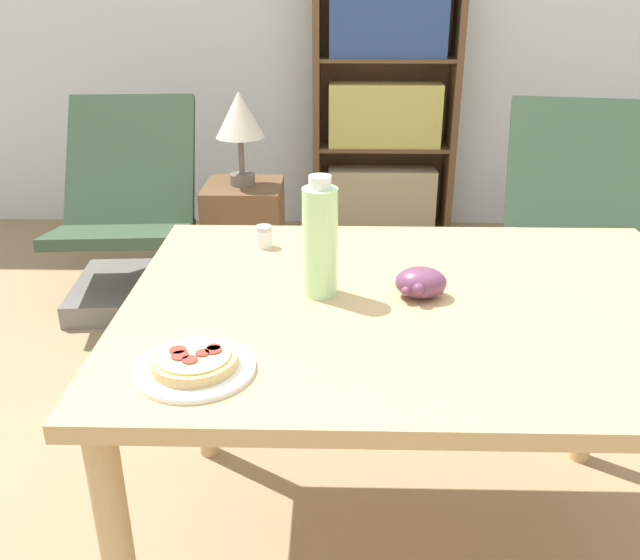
{
  "coord_description": "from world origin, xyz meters",
  "views": [
    {
      "loc": [
        -0.24,
        -1.36,
        1.37
      ],
      "look_at": [
        -0.27,
        -0.07,
        0.8
      ],
      "focal_mm": 38.0,
      "sensor_mm": 36.0,
      "label": 1
    }
  ],
  "objects_px": {
    "drink_bottle": "(320,240)",
    "lounge_chair_near": "(131,239)",
    "pizza_on_plate": "(194,364)",
    "table_lamp": "(240,119)",
    "lounge_chair_far": "(569,246)",
    "side_table": "(245,241)",
    "salt_shaker": "(264,237)",
    "grape_bunch": "(421,283)",
    "bookshelf": "(385,111)"
  },
  "relations": [
    {
      "from": "drink_bottle",
      "to": "lounge_chair_near",
      "type": "relative_size",
      "value": 0.3
    },
    {
      "from": "pizza_on_plate",
      "to": "table_lamp",
      "type": "bearing_deg",
      "value": 95.04
    },
    {
      "from": "lounge_chair_far",
      "to": "side_table",
      "type": "bearing_deg",
      "value": -173.04
    },
    {
      "from": "lounge_chair_near",
      "to": "salt_shaker",
      "type": "bearing_deg",
      "value": -63.05
    },
    {
      "from": "grape_bunch",
      "to": "drink_bottle",
      "type": "distance_m",
      "value": 0.24
    },
    {
      "from": "drink_bottle",
      "to": "salt_shaker",
      "type": "bearing_deg",
      "value": 118.35
    },
    {
      "from": "grape_bunch",
      "to": "drink_bottle",
      "type": "bearing_deg",
      "value": 176.9
    },
    {
      "from": "drink_bottle",
      "to": "lounge_chair_near",
      "type": "distance_m",
      "value": 1.85
    },
    {
      "from": "drink_bottle",
      "to": "lounge_chair_far",
      "type": "height_order",
      "value": "drink_bottle"
    },
    {
      "from": "lounge_chair_near",
      "to": "table_lamp",
      "type": "height_order",
      "value": "table_lamp"
    },
    {
      "from": "salt_shaker",
      "to": "side_table",
      "type": "bearing_deg",
      "value": 100.19
    },
    {
      "from": "pizza_on_plate",
      "to": "bookshelf",
      "type": "relative_size",
      "value": 0.15
    },
    {
      "from": "lounge_chair_far",
      "to": "table_lamp",
      "type": "distance_m",
      "value": 1.55
    },
    {
      "from": "pizza_on_plate",
      "to": "side_table",
      "type": "height_order",
      "value": "pizza_on_plate"
    },
    {
      "from": "drink_bottle",
      "to": "table_lamp",
      "type": "bearing_deg",
      "value": 103.74
    },
    {
      "from": "grape_bunch",
      "to": "lounge_chair_near",
      "type": "relative_size",
      "value": 0.13
    },
    {
      "from": "table_lamp",
      "to": "grape_bunch",
      "type": "bearing_deg",
      "value": -69.03
    },
    {
      "from": "pizza_on_plate",
      "to": "table_lamp",
      "type": "relative_size",
      "value": 0.53
    },
    {
      "from": "pizza_on_plate",
      "to": "lounge_chair_far",
      "type": "distance_m",
      "value": 2.26
    },
    {
      "from": "pizza_on_plate",
      "to": "lounge_chair_near",
      "type": "xyz_separation_m",
      "value": [
        -0.68,
        1.84,
        -0.47
      ]
    },
    {
      "from": "salt_shaker",
      "to": "table_lamp",
      "type": "bearing_deg",
      "value": 100.19
    },
    {
      "from": "drink_bottle",
      "to": "table_lamp",
      "type": "relative_size",
      "value": 0.66
    },
    {
      "from": "lounge_chair_far",
      "to": "table_lamp",
      "type": "xyz_separation_m",
      "value": [
        -1.45,
        0.07,
        0.54
      ]
    },
    {
      "from": "lounge_chair_near",
      "to": "lounge_chair_far",
      "type": "relative_size",
      "value": 1.0
    },
    {
      "from": "table_lamp",
      "to": "drink_bottle",
      "type": "bearing_deg",
      "value": -76.26
    },
    {
      "from": "grape_bunch",
      "to": "lounge_chair_far",
      "type": "distance_m",
      "value": 1.78
    },
    {
      "from": "grape_bunch",
      "to": "salt_shaker",
      "type": "distance_m",
      "value": 0.47
    },
    {
      "from": "side_table",
      "to": "table_lamp",
      "type": "bearing_deg",
      "value": 0.0
    },
    {
      "from": "table_lamp",
      "to": "bookshelf",
      "type": "bearing_deg",
      "value": 53.86
    },
    {
      "from": "lounge_chair_near",
      "to": "pizza_on_plate",
      "type": "bearing_deg",
      "value": -73.78
    },
    {
      "from": "salt_shaker",
      "to": "table_lamp",
      "type": "relative_size",
      "value": 0.14
    },
    {
      "from": "lounge_chair_far",
      "to": "bookshelf",
      "type": "relative_size",
      "value": 0.6
    },
    {
      "from": "drink_bottle",
      "to": "table_lamp",
      "type": "height_order",
      "value": "drink_bottle"
    },
    {
      "from": "bookshelf",
      "to": "table_lamp",
      "type": "distance_m",
      "value": 1.16
    },
    {
      "from": "table_lamp",
      "to": "side_table",
      "type": "bearing_deg",
      "value": 0.0
    },
    {
      "from": "lounge_chair_near",
      "to": "grape_bunch",
      "type": "bearing_deg",
      "value": -58.01
    },
    {
      "from": "side_table",
      "to": "pizza_on_plate",
      "type": "bearing_deg",
      "value": -84.96
    },
    {
      "from": "salt_shaker",
      "to": "lounge_chair_far",
      "type": "height_order",
      "value": "lounge_chair_far"
    },
    {
      "from": "bookshelf",
      "to": "lounge_chair_near",
      "type": "bearing_deg",
      "value": -141.3
    },
    {
      "from": "lounge_chair_near",
      "to": "side_table",
      "type": "bearing_deg",
      "value": -0.81
    },
    {
      "from": "pizza_on_plate",
      "to": "lounge_chair_near",
      "type": "relative_size",
      "value": 0.24
    },
    {
      "from": "pizza_on_plate",
      "to": "lounge_chair_near",
      "type": "height_order",
      "value": "lounge_chair_near"
    },
    {
      "from": "pizza_on_plate",
      "to": "side_table",
      "type": "relative_size",
      "value": 0.4
    },
    {
      "from": "grape_bunch",
      "to": "lounge_chair_near",
      "type": "distance_m",
      "value": 1.95
    },
    {
      "from": "grape_bunch",
      "to": "table_lamp",
      "type": "bearing_deg",
      "value": 110.97
    },
    {
      "from": "lounge_chair_near",
      "to": "table_lamp",
      "type": "bearing_deg",
      "value": -0.81
    },
    {
      "from": "grape_bunch",
      "to": "lounge_chair_far",
      "type": "height_order",
      "value": "lounge_chair_far"
    },
    {
      "from": "lounge_chair_near",
      "to": "bookshelf",
      "type": "bearing_deg",
      "value": 34.56
    },
    {
      "from": "lounge_chair_near",
      "to": "bookshelf",
      "type": "distance_m",
      "value": 1.59
    },
    {
      "from": "lounge_chair_far",
      "to": "salt_shaker",
      "type": "bearing_deg",
      "value": -125.78
    }
  ]
}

